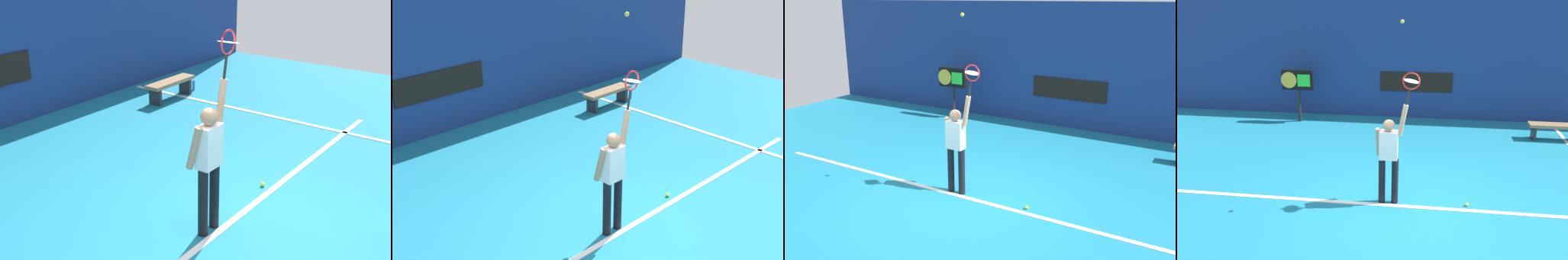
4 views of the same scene
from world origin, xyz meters
TOP-DOWN VIEW (x-y plane):
  - ground_plane at (0.00, 0.00)m, footprint 18.00×18.00m
  - back_wall at (0.00, 5.74)m, footprint 18.00×0.20m
  - sponsor_banner_center at (0.00, 5.62)m, footprint 2.20×0.03m
  - court_baseline at (0.00, 0.09)m, footprint 10.00×0.10m
  - tennis_player at (-0.31, 0.23)m, footprint 0.59×0.31m
  - tennis_racket at (0.06, 0.22)m, footprint 0.37×0.27m
  - tennis_ball at (-0.12, 0.20)m, footprint 0.07×0.07m
  - scoreboard_clock at (-3.50, 4.83)m, footprint 0.96×0.20m
  - court_bench at (3.82, 4.18)m, footprint 1.40×0.36m
  - spare_ball at (1.20, 0.27)m, footprint 0.07×0.07m

SIDE VIEW (x-z plane):
  - ground_plane at x=0.00m, z-range 0.00..0.00m
  - court_baseline at x=0.00m, z-range 0.00..0.01m
  - spare_ball at x=1.20m, z-range 0.00..0.07m
  - court_bench at x=3.82m, z-range 0.11..0.56m
  - tennis_player at x=-0.31m, z-range 0.02..2.01m
  - sponsor_banner_center at x=0.00m, z-range 0.85..1.45m
  - scoreboard_clock at x=-3.50m, z-range 0.44..2.04m
  - back_wall at x=0.00m, z-range 0.00..3.60m
  - tennis_racket at x=0.06m, z-range 2.07..2.70m
  - tennis_ball at x=-0.12m, z-range 3.39..3.46m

